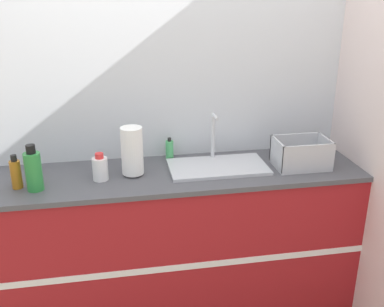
% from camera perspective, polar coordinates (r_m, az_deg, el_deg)
% --- Properties ---
extents(wall_back, '(4.67, 0.06, 2.60)m').
position_cam_1_polar(wall_back, '(2.85, -3.38, 6.78)').
color(wall_back, silver).
rests_on(wall_back, ground_plane).
extents(wall_right, '(0.06, 2.55, 2.60)m').
position_cam_1_polar(wall_right, '(2.94, 20.67, 5.91)').
color(wall_right, silver).
rests_on(wall_right, ground_plane).
extents(counter_cabinet, '(2.29, 0.57, 0.94)m').
position_cam_1_polar(counter_cabinet, '(2.90, -2.27, -10.88)').
color(counter_cabinet, maroon).
rests_on(counter_cabinet, ground_plane).
extents(sink, '(0.59, 0.33, 0.31)m').
position_cam_1_polar(sink, '(2.73, 3.26, -1.46)').
color(sink, silver).
rests_on(sink, counter_cabinet).
extents(paper_towel_roll, '(0.13, 0.13, 0.29)m').
position_cam_1_polar(paper_towel_roll, '(2.61, -7.61, 0.29)').
color(paper_towel_roll, '#4C4C51').
rests_on(paper_towel_roll, counter_cabinet).
extents(dish_rack, '(0.32, 0.22, 0.18)m').
position_cam_1_polar(dish_rack, '(2.81, 13.68, -0.30)').
color(dish_rack, '#B7BABF').
rests_on(dish_rack, counter_cabinet).
extents(bottle_green, '(0.09, 0.09, 0.26)m').
position_cam_1_polar(bottle_green, '(2.55, -19.49, -2.03)').
color(bottle_green, '#2D8C3D').
rests_on(bottle_green, counter_cabinet).
extents(bottle_white_spray, '(0.09, 0.09, 0.16)m').
position_cam_1_polar(bottle_white_spray, '(2.60, -11.58, -1.84)').
color(bottle_white_spray, white).
rests_on(bottle_white_spray, counter_cabinet).
extents(bottle_amber, '(0.06, 0.06, 0.19)m').
position_cam_1_polar(bottle_amber, '(2.62, -21.45, -2.39)').
color(bottle_amber, '#B26B19').
rests_on(bottle_amber, counter_cabinet).
extents(soap_dispenser, '(0.05, 0.05, 0.14)m').
position_cam_1_polar(soap_dispenser, '(2.84, -2.87, 0.46)').
color(soap_dispenser, '#4CB266').
rests_on(soap_dispenser, counter_cabinet).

